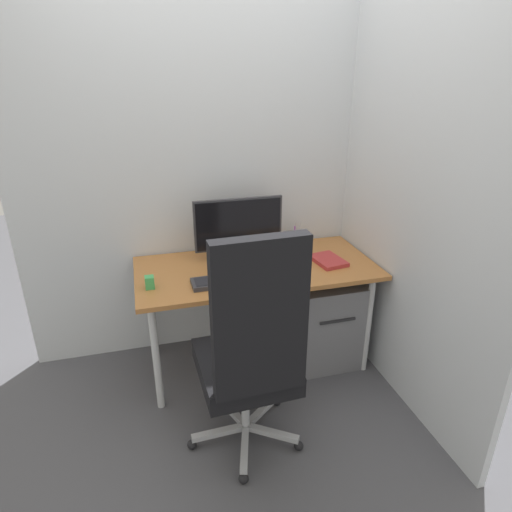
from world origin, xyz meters
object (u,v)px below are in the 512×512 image
(mouse, at_px, (299,273))
(pen_holder, at_px, (297,239))
(desk_clamp_accessory, at_px, (150,282))
(filing_cabinet, at_px, (319,315))
(keyboard, at_px, (233,280))
(monitor, at_px, (239,226))
(office_chair, at_px, (251,351))
(notebook, at_px, (328,260))

(mouse, xyz_separation_m, pen_holder, (0.15, 0.43, 0.04))
(pen_holder, xyz_separation_m, desk_clamp_accessory, (-1.00, -0.36, -0.02))
(filing_cabinet, height_order, mouse, mouse)
(keyboard, bearing_deg, monitor, 71.05)
(keyboard, bearing_deg, office_chair, -94.36)
(pen_holder, bearing_deg, monitor, -170.20)
(office_chair, bearing_deg, keyboard, 85.64)
(filing_cabinet, xyz_separation_m, keyboard, (-0.62, -0.16, 0.42))
(office_chair, relative_size, keyboard, 2.60)
(filing_cabinet, relative_size, mouse, 5.89)
(monitor, relative_size, desk_clamp_accessory, 7.87)
(keyboard, bearing_deg, notebook, 9.90)
(notebook, bearing_deg, keyboard, -178.75)
(office_chair, bearing_deg, monitor, 80.02)
(filing_cabinet, distance_m, keyboard, 0.77)
(notebook, bearing_deg, mouse, -159.76)
(notebook, bearing_deg, office_chair, -144.01)
(keyboard, height_order, desk_clamp_accessory, desk_clamp_accessory)
(pen_holder, distance_m, desk_clamp_accessory, 1.07)
(keyboard, xyz_separation_m, pen_holder, (0.54, 0.41, 0.04))
(office_chair, relative_size, mouse, 12.38)
(office_chair, height_order, monitor, office_chair)
(keyboard, xyz_separation_m, desk_clamp_accessory, (-0.46, 0.05, 0.02))
(monitor, height_order, mouse, monitor)
(filing_cabinet, bearing_deg, notebook, -70.90)
(pen_holder, xyz_separation_m, notebook, (0.10, -0.30, -0.04))
(mouse, relative_size, notebook, 0.43)
(office_chair, distance_m, monitor, 0.96)
(notebook, distance_m, desk_clamp_accessory, 1.10)
(keyboard, bearing_deg, desk_clamp_accessory, 174.14)
(keyboard, bearing_deg, mouse, -3.31)
(office_chair, bearing_deg, mouse, 50.88)
(office_chair, distance_m, filing_cabinet, 1.04)
(monitor, bearing_deg, desk_clamp_accessory, -153.52)
(filing_cabinet, height_order, notebook, notebook)
(filing_cabinet, height_order, monitor, monitor)
(office_chair, relative_size, notebook, 5.33)
(desk_clamp_accessory, bearing_deg, pen_holder, 19.79)
(monitor, relative_size, notebook, 2.42)
(keyboard, height_order, mouse, mouse)
(office_chair, distance_m, desk_clamp_accessory, 0.75)
(desk_clamp_accessory, bearing_deg, office_chair, -55.48)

